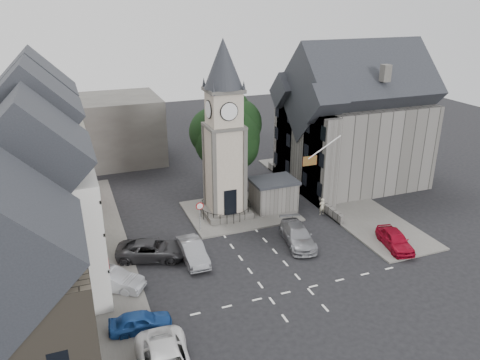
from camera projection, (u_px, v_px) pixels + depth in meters
name	position (u px, v px, depth m)	size (l,w,h in m)	color
ground	(258.00, 255.00, 37.72)	(120.00, 120.00, 0.00)	black
pavement_west	(91.00, 247.00, 38.74)	(6.00, 30.00, 0.14)	#595651
pavement_east	(334.00, 196.00, 48.63)	(6.00, 26.00, 0.14)	#595651
central_island	(240.00, 211.00, 45.14)	(10.00, 8.00, 0.16)	#595651
road_markings	(288.00, 292.00, 32.94)	(20.00, 8.00, 0.01)	silver
clock_tower	(224.00, 132.00, 41.67)	(4.86, 4.86, 16.25)	#4C4944
stone_shelter	(273.00, 194.00, 45.26)	(4.30, 3.30, 3.08)	#56534F
town_tree	(227.00, 129.00, 47.11)	(7.20, 7.20, 10.80)	black
warning_sign_post	(200.00, 211.00, 40.63)	(0.70, 0.19, 2.85)	black
terrace_pink	(41.00, 142.00, 44.03)	(8.10, 7.60, 12.80)	#E4A69D
terrace_cream	(40.00, 170.00, 37.09)	(8.10, 7.60, 12.80)	#F0E5C8
terrace_tudor	(39.00, 216.00, 30.28)	(8.10, 7.60, 12.00)	silver
building_sw_stone	(5.00, 314.00, 22.28)	(8.60, 7.60, 10.40)	#484036
backdrop_west	(77.00, 133.00, 56.57)	(20.00, 10.00, 8.00)	#4C4944
east_building	(352.00, 128.00, 50.16)	(14.40, 11.40, 12.60)	#56534F
east_boundary_wall	(301.00, 189.00, 49.30)	(0.40, 16.00, 0.90)	#56534F
flagpole	(325.00, 147.00, 41.28)	(3.68, 0.10, 2.74)	white
car_west_blue	(140.00, 322.00, 28.95)	(1.56, 3.88, 1.32)	navy
car_west_silver	(112.00, 280.00, 33.05)	(1.59, 4.57, 1.51)	#A6A9AF
car_west_grey	(152.00, 250.00, 36.90)	(2.56, 5.55, 1.54)	#2E2D30
car_island_silver	(193.00, 251.00, 36.66)	(1.64, 4.71, 1.55)	gray
car_island_east	(298.00, 235.00, 39.14)	(2.17, 5.34, 1.55)	gray
car_east_red	(395.00, 240.00, 38.50)	(1.79, 4.44, 1.51)	maroon
pedestrian	(322.00, 206.00, 44.34)	(0.61, 0.40, 1.67)	#BAB499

